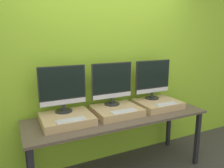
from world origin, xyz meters
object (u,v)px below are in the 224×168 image
keyboard_left (71,120)px  keyboard_right (166,104)px  monitor_left (63,88)px  monitor_right (153,78)px  keyboard_center (124,111)px  monitor_center (112,82)px

keyboard_left → keyboard_right: same height
monitor_left → keyboard_left: (0.00, -0.31, -0.28)m
monitor_right → keyboard_right: monitor_right is taller
keyboard_center → keyboard_right: (0.62, 0.00, 0.00)m
keyboard_center → monitor_left: bearing=153.8°
keyboard_center → monitor_right: (0.62, 0.31, 0.28)m
monitor_right → monitor_left: bearing=180.0°
monitor_center → keyboard_center: monitor_center is taller
keyboard_left → keyboard_center: size_ratio=1.00×
monitor_left → monitor_right: size_ratio=1.00×
monitor_left → monitor_center: (0.62, 0.00, 0.00)m
monitor_left → monitor_right: (1.25, 0.00, 0.00)m
keyboard_left → keyboard_right: (1.25, 0.00, 0.00)m
keyboard_left → monitor_center: 0.75m
monitor_left → monitor_right: 1.25m
keyboard_left → keyboard_center: same height
monitor_right → keyboard_right: bearing=-90.0°
monitor_center → monitor_left: bearing=180.0°
keyboard_left → monitor_center: bearing=26.2°
keyboard_right → monitor_right: bearing=90.0°
monitor_center → keyboard_center: 0.42m
keyboard_center → monitor_right: bearing=26.2°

